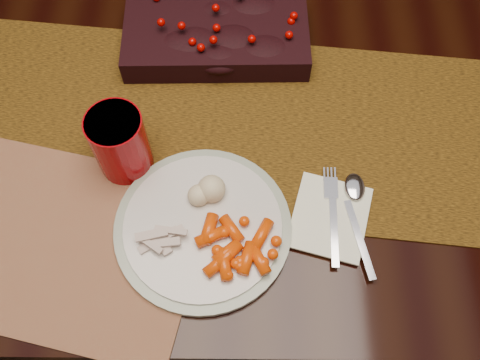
{
  "coord_description": "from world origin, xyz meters",
  "views": [
    {
      "loc": [
        0.02,
        -0.62,
        1.51
      ],
      "look_at": [
        0.02,
        -0.25,
        0.8
      ],
      "focal_mm": 40.0,
      "sensor_mm": 36.0,
      "label": 1
    }
  ],
  "objects_px": {
    "placemat_main": "(64,243)",
    "napkin": "(330,217)",
    "mashed_potatoes": "(209,193)",
    "dinner_plate": "(203,227)",
    "dining_table": "(234,168)",
    "turkey_shreds": "(160,239)",
    "centerpiece": "(216,34)",
    "red_cup": "(120,143)",
    "baby_carrots": "(240,254)"
  },
  "relations": [
    {
      "from": "baby_carrots",
      "to": "mashed_potatoes",
      "type": "bearing_deg",
      "value": 117.52
    },
    {
      "from": "dining_table",
      "to": "placemat_main",
      "type": "xyz_separation_m",
      "value": [
        -0.25,
        -0.33,
        0.38
      ]
    },
    {
      "from": "dining_table",
      "to": "placemat_main",
      "type": "bearing_deg",
      "value": -126.43
    },
    {
      "from": "dining_table",
      "to": "turkey_shreds",
      "type": "height_order",
      "value": "turkey_shreds"
    },
    {
      "from": "baby_carrots",
      "to": "turkey_shreds",
      "type": "height_order",
      "value": "baby_carrots"
    },
    {
      "from": "centerpiece",
      "to": "red_cup",
      "type": "bearing_deg",
      "value": -119.52
    },
    {
      "from": "centerpiece",
      "to": "turkey_shreds",
      "type": "relative_size",
      "value": 5.13
    },
    {
      "from": "dinner_plate",
      "to": "turkey_shreds",
      "type": "relative_size",
      "value": 4.23
    },
    {
      "from": "placemat_main",
      "to": "napkin",
      "type": "bearing_deg",
      "value": 18.9
    },
    {
      "from": "centerpiece",
      "to": "baby_carrots",
      "type": "relative_size",
      "value": 2.74
    },
    {
      "from": "turkey_shreds",
      "to": "centerpiece",
      "type": "bearing_deg",
      "value": 79.55
    },
    {
      "from": "mashed_potatoes",
      "to": "red_cup",
      "type": "distance_m",
      "value": 0.16
    },
    {
      "from": "napkin",
      "to": "centerpiece",
      "type": "bearing_deg",
      "value": 133.82
    },
    {
      "from": "mashed_potatoes",
      "to": "napkin",
      "type": "relative_size",
      "value": 0.63
    },
    {
      "from": "dinner_plate",
      "to": "napkin",
      "type": "distance_m",
      "value": 0.19
    },
    {
      "from": "placemat_main",
      "to": "napkin",
      "type": "relative_size",
      "value": 3.12
    },
    {
      "from": "baby_carrots",
      "to": "mashed_potatoes",
      "type": "relative_size",
      "value": 1.44
    },
    {
      "from": "placemat_main",
      "to": "baby_carrots",
      "type": "relative_size",
      "value": 3.42
    },
    {
      "from": "baby_carrots",
      "to": "napkin",
      "type": "xyz_separation_m",
      "value": [
        0.14,
        0.07,
        -0.02
      ]
    },
    {
      "from": "mashed_potatoes",
      "to": "napkin",
      "type": "distance_m",
      "value": 0.19
    },
    {
      "from": "placemat_main",
      "to": "dinner_plate",
      "type": "relative_size",
      "value": 1.51
    },
    {
      "from": "dining_table",
      "to": "centerpiece",
      "type": "distance_m",
      "value": 0.41
    },
    {
      "from": "dining_table",
      "to": "dinner_plate",
      "type": "bearing_deg",
      "value": -97.18
    },
    {
      "from": "dining_table",
      "to": "red_cup",
      "type": "height_order",
      "value": "red_cup"
    },
    {
      "from": "placemat_main",
      "to": "dinner_plate",
      "type": "xyz_separation_m",
      "value": [
        0.21,
        0.02,
        0.01
      ]
    },
    {
      "from": "turkey_shreds",
      "to": "red_cup",
      "type": "distance_m",
      "value": 0.16
    },
    {
      "from": "centerpiece",
      "to": "baby_carrots",
      "type": "distance_m",
      "value": 0.41
    },
    {
      "from": "dinner_plate",
      "to": "mashed_potatoes",
      "type": "bearing_deg",
      "value": 77.63
    },
    {
      "from": "centerpiece",
      "to": "mashed_potatoes",
      "type": "distance_m",
      "value": 0.32
    },
    {
      "from": "centerpiece",
      "to": "red_cup",
      "type": "relative_size",
      "value": 2.77
    },
    {
      "from": "dining_table",
      "to": "placemat_main",
      "type": "height_order",
      "value": "placemat_main"
    },
    {
      "from": "mashed_potatoes",
      "to": "turkey_shreds",
      "type": "xyz_separation_m",
      "value": [
        -0.07,
        -0.07,
        -0.02
      ]
    },
    {
      "from": "placemat_main",
      "to": "red_cup",
      "type": "relative_size",
      "value": 3.45
    },
    {
      "from": "placemat_main",
      "to": "turkey_shreds",
      "type": "height_order",
      "value": "turkey_shreds"
    },
    {
      "from": "baby_carrots",
      "to": "mashed_potatoes",
      "type": "distance_m",
      "value": 0.1
    },
    {
      "from": "placemat_main",
      "to": "mashed_potatoes",
      "type": "xyz_separation_m",
      "value": [
        0.22,
        0.07,
        0.04
      ]
    },
    {
      "from": "placemat_main",
      "to": "baby_carrots",
      "type": "xyz_separation_m",
      "value": [
        0.26,
        -0.03,
        0.03
      ]
    },
    {
      "from": "baby_carrots",
      "to": "centerpiece",
      "type": "bearing_deg",
      "value": 96.4
    },
    {
      "from": "mashed_potatoes",
      "to": "turkey_shreds",
      "type": "distance_m",
      "value": 0.1
    },
    {
      "from": "turkey_shreds",
      "to": "red_cup",
      "type": "xyz_separation_m",
      "value": [
        -0.07,
        0.14,
        0.04
      ]
    },
    {
      "from": "napkin",
      "to": "dining_table",
      "type": "bearing_deg",
      "value": 133.29
    },
    {
      "from": "dinner_plate",
      "to": "red_cup",
      "type": "distance_m",
      "value": 0.18
    },
    {
      "from": "mashed_potatoes",
      "to": "napkin",
      "type": "height_order",
      "value": "mashed_potatoes"
    },
    {
      "from": "centerpiece",
      "to": "red_cup",
      "type": "distance_m",
      "value": 0.28
    },
    {
      "from": "dining_table",
      "to": "red_cup",
      "type": "distance_m",
      "value": 0.51
    },
    {
      "from": "centerpiece",
      "to": "placemat_main",
      "type": "relative_size",
      "value": 0.8
    },
    {
      "from": "dinner_plate",
      "to": "turkey_shreds",
      "type": "bearing_deg",
      "value": -157.36
    },
    {
      "from": "turkey_shreds",
      "to": "placemat_main",
      "type": "bearing_deg",
      "value": 179.36
    },
    {
      "from": "mashed_potatoes",
      "to": "red_cup",
      "type": "relative_size",
      "value": 0.7
    },
    {
      "from": "dining_table",
      "to": "placemat_main",
      "type": "distance_m",
      "value": 0.56
    }
  ]
}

